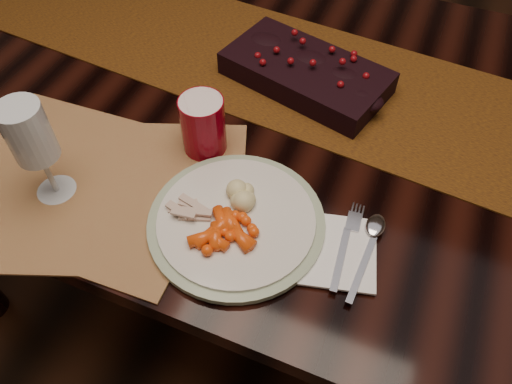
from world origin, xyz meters
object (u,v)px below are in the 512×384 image
at_px(dining_table, 298,217).
at_px(dinner_plate, 236,221).
at_px(baby_carrots, 228,234).
at_px(mashed_potatoes, 241,189).
at_px(napkin, 339,251).
at_px(red_cup, 203,125).
at_px(wine_glass, 38,153).
at_px(placemat_main, 111,191).
at_px(turkey_shreds, 188,211).
at_px(centerpiece, 306,70).

bearing_deg(dining_table, dinner_plate, -93.82).
bearing_deg(dining_table, baby_carrots, -92.86).
relative_size(dining_table, mashed_potatoes, 25.43).
distance_m(napkin, red_cup, 0.32).
bearing_deg(mashed_potatoes, wine_glass, -162.12).
relative_size(mashed_potatoes, napkin, 0.52).
height_order(red_cup, wine_glass, wine_glass).
xyz_separation_m(dinner_plate, napkin, (0.17, 0.01, -0.01)).
xyz_separation_m(placemat_main, dinner_plate, (0.23, 0.02, 0.01)).
distance_m(napkin, wine_glass, 0.50).
bearing_deg(turkey_shreds, red_cup, 106.84).
bearing_deg(dining_table, napkin, -63.98).
xyz_separation_m(mashed_potatoes, turkey_shreds, (-0.06, -0.07, -0.01)).
distance_m(mashed_potatoes, napkin, 0.19).
distance_m(dinner_plate, wine_glass, 0.33).
xyz_separation_m(dining_table, napkin, (0.15, -0.30, 0.38)).
height_order(dinner_plate, mashed_potatoes, mashed_potatoes).
xyz_separation_m(centerpiece, red_cup, (-0.11, -0.25, 0.02)).
bearing_deg(dining_table, centerpiece, 116.97).
distance_m(baby_carrots, mashed_potatoes, 0.09).
relative_size(turkey_shreds, napkin, 0.49).
xyz_separation_m(turkey_shreds, wine_glass, (-0.24, -0.03, 0.07)).
bearing_deg(dinner_plate, napkin, 4.28).
xyz_separation_m(turkey_shreds, napkin, (0.25, 0.03, -0.02)).
distance_m(turkey_shreds, red_cup, 0.17).
bearing_deg(baby_carrots, red_cup, 125.92).
distance_m(dinner_plate, baby_carrots, 0.04).
bearing_deg(napkin, turkey_shreds, 173.60).
distance_m(centerpiece, napkin, 0.42).
bearing_deg(baby_carrots, napkin, 16.57).
bearing_deg(mashed_potatoes, napkin, -10.54).
distance_m(red_cup, wine_glass, 0.27).
distance_m(dining_table, centerpiece, 0.42).
distance_m(dinner_plate, turkey_shreds, 0.08).
relative_size(mashed_potatoes, wine_glass, 0.37).
distance_m(dinner_plate, red_cup, 0.19).
bearing_deg(dining_table, red_cup, -129.20).
relative_size(baby_carrots, turkey_shreds, 1.53).
height_order(baby_carrots, turkey_shreds, baby_carrots).
relative_size(placemat_main, dinner_plate, 1.57).
height_order(placemat_main, dinner_plate, dinner_plate).
distance_m(dining_table, turkey_shreds, 0.53).
relative_size(dining_table, red_cup, 16.41).
bearing_deg(turkey_shreds, placemat_main, 179.29).
distance_m(turkey_shreds, wine_glass, 0.25).
xyz_separation_m(centerpiece, placemat_main, (-0.22, -0.40, -0.03)).
height_order(dinner_plate, turkey_shreds, turkey_shreds).
bearing_deg(red_cup, placemat_main, -123.82).
distance_m(placemat_main, napkin, 0.40).
bearing_deg(centerpiece, wine_glass, -124.87).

